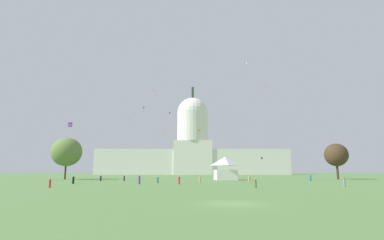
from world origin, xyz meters
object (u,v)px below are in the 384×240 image
(person_red_near_tree_west, at_px, (50,183))
(kite_cyan_low, at_px, (184,133))
(event_tent, at_px, (225,168))
(person_grey_mid_center, at_px, (344,182))
(kite_blue_low, at_px, (262,158))
(kite_lime_mid, at_px, (129,121))
(kite_violet_low, at_px, (70,124))
(person_tan_deep_crowd, at_px, (200,180))
(person_olive_near_tree_east, at_px, (255,183))
(tree_west_far, at_px, (67,152))
(person_black_lawn_far_right, at_px, (73,180))
(capitol_building, at_px, (193,150))
(kite_black_high, at_px, (170,113))
(person_teal_back_center, at_px, (310,178))
(kite_yellow_mid, at_px, (164,130))
(person_tan_near_tent, at_px, (249,179))
(kite_orange_mid, at_px, (198,130))
(person_red_edge_east, at_px, (179,180))
(kite_green_mid, at_px, (144,107))
(kite_pink_high, at_px, (266,87))
(kite_magenta_mid, at_px, (156,92))
(person_black_back_right, at_px, (101,178))
(person_purple_mid_right, at_px, (139,180))
(tree_east_mid, at_px, (336,155))
(person_teal_lawn_far_left, at_px, (158,180))
(kite_white_high, at_px, (247,64))
(person_black_aisle_center, at_px, (124,178))

(person_red_near_tree_west, height_order, kite_cyan_low, kite_cyan_low)
(event_tent, relative_size, person_grey_mid_center, 4.46)
(kite_blue_low, height_order, kite_lime_mid, kite_lime_mid)
(person_red_near_tree_west, bearing_deg, kite_violet_low, 51.63)
(person_tan_deep_crowd, relative_size, person_olive_near_tree_east, 0.99)
(tree_west_far, bearing_deg, person_black_lawn_far_right, -66.10)
(capitol_building, relative_size, kite_black_high, 176.84)
(person_teal_back_center, bearing_deg, tree_west_far, -179.37)
(kite_yellow_mid, bearing_deg, person_black_lawn_far_right, 75.55)
(person_tan_near_tent, bearing_deg, kite_lime_mid, -113.31)
(tree_west_far, bearing_deg, kite_lime_mid, 72.48)
(person_teal_back_center, xyz_separation_m, person_grey_mid_center, (-6.00, -28.81, 0.00))
(person_olive_near_tree_east, height_order, kite_orange_mid, kite_orange_mid)
(person_red_edge_east, bearing_deg, kite_green_mid, 55.94)
(kite_lime_mid, bearing_deg, kite_pink_high, -86.22)
(person_black_lawn_far_right, xyz_separation_m, kite_violet_low, (-8.07, 17.20, 14.52))
(person_red_near_tree_west, xyz_separation_m, kite_cyan_low, (21.23, 56.35, 15.20))
(person_red_edge_east, distance_m, kite_violet_low, 39.14)
(person_red_edge_east, bearing_deg, kite_magenta_mid, 55.17)
(person_red_near_tree_west, height_order, kite_blue_low, kite_blue_low)
(person_black_back_right, height_order, kite_magenta_mid, kite_magenta_mid)
(person_red_edge_east, xyz_separation_m, person_purple_mid_right, (-8.18, 0.50, 0.05))
(kite_yellow_mid, bearing_deg, tree_east_mid, 153.59)
(tree_west_far, xyz_separation_m, kite_blue_low, (78.78, 63.39, 0.68))
(kite_blue_low, bearing_deg, person_black_lawn_far_right, 102.10)
(event_tent, relative_size, kite_black_high, 9.07)
(person_olive_near_tree_east, bearing_deg, capitol_building, 79.33)
(kite_magenta_mid, distance_m, kite_green_mid, 35.45)
(person_grey_mid_center, bearing_deg, person_red_edge_east, 97.61)
(kite_cyan_low, relative_size, kite_violet_low, 2.97)
(tree_east_mid, bearing_deg, person_tan_near_tent, -147.96)
(person_teal_lawn_far_left, distance_m, kite_green_mid, 75.78)
(capitol_building, height_order, person_olive_near_tree_east, capitol_building)
(kite_yellow_mid, distance_m, kite_pink_high, 45.73)
(kite_orange_mid, bearing_deg, kite_yellow_mid, 34.35)
(person_teal_back_center, height_order, person_grey_mid_center, person_teal_back_center)
(capitol_building, distance_m, person_teal_back_center, 148.29)
(kite_yellow_mid, bearing_deg, person_black_back_right, 71.14)
(event_tent, distance_m, kite_white_high, 72.88)
(capitol_building, relative_size, person_teal_back_center, 86.19)
(person_red_edge_east, relative_size, person_grey_mid_center, 1.04)
(kite_cyan_low, bearing_deg, person_black_back_right, 169.40)
(tree_west_far, relative_size, person_teal_lawn_far_left, 9.03)
(person_teal_lawn_far_left, distance_m, person_olive_near_tree_east, 26.01)
(person_tan_near_tent, height_order, person_olive_near_tree_east, person_olive_near_tree_east)
(person_red_near_tree_west, relative_size, kite_pink_high, 0.37)
(person_tan_deep_crowd, height_order, person_black_aisle_center, person_tan_deep_crowd)
(person_grey_mid_center, height_order, person_purple_mid_right, person_purple_mid_right)
(person_tan_deep_crowd, distance_m, person_olive_near_tree_east, 22.15)
(person_red_near_tree_west, height_order, kite_magenta_mid, kite_magenta_mid)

